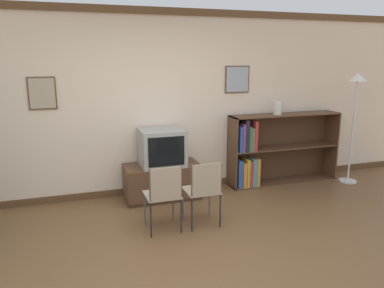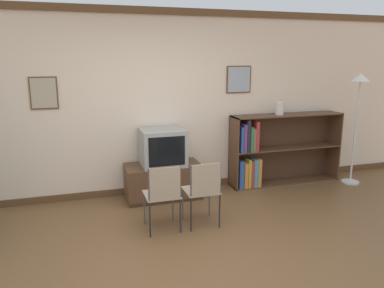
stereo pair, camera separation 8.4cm
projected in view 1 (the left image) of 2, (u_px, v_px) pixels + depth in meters
ground_plane at (194, 266)px, 3.71m from camera, size 24.00×24.00×0.00m
wall_back at (146, 104)px, 5.47m from camera, size 9.16×0.11×2.70m
tv_console at (163, 181)px, 5.45m from camera, size 1.09×0.54×0.50m
television at (162, 147)px, 5.33m from camera, size 0.62×0.53×0.52m
folding_chair_left at (164, 194)px, 4.33m from camera, size 0.40×0.40×0.82m
folding_chair_right at (204, 190)px, 4.48m from camera, size 0.40×0.40×0.82m
bookshelf at (267, 152)px, 6.02m from camera, size 1.86×0.36×1.13m
vase at (278, 108)px, 5.90m from camera, size 0.13×0.13×0.21m
standing_lamp at (356, 100)px, 5.91m from camera, size 0.28×0.28×1.77m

